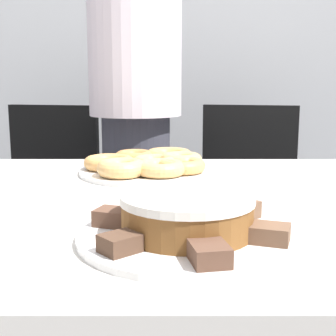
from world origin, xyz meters
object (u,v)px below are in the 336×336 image
at_px(plate_cake, 188,236).
at_px(frosted_cake, 189,214).
at_px(office_chair_left, 42,222).
at_px(plate_donuts, 156,171).
at_px(person_standing, 137,97).
at_px(office_chair_right, 246,222).

bearing_deg(plate_cake, frosted_cake, 180.00).
relative_size(office_chair_left, plate_donuts, 2.27).
relative_size(plate_donuts, frosted_cake, 1.95).
distance_m(office_chair_left, plate_cake, 1.32).
relative_size(person_standing, office_chair_right, 1.97).
height_order(office_chair_right, plate_cake, office_chair_right).
bearing_deg(office_chair_right, frosted_cake, -89.01).
bearing_deg(office_chair_right, person_standing, -153.18).
bearing_deg(frosted_cake, plate_donuts, 96.85).
distance_m(person_standing, office_chair_right, 0.66).
bearing_deg(plate_cake, plate_donuts, 96.85).
height_order(plate_donuts, frosted_cake, frosted_cake).
relative_size(office_chair_left, frosted_cake, 4.41).
bearing_deg(office_chair_right, plate_donuts, -103.37).
xyz_separation_m(office_chair_left, plate_donuts, (0.48, -0.64, 0.33)).
bearing_deg(plate_donuts, plate_cake, -83.15).
relative_size(person_standing, plate_donuts, 4.47).
bearing_deg(office_chair_left, frosted_cake, -51.28).
distance_m(office_chair_left, plate_donuts, 0.87).
bearing_deg(frosted_cake, office_chair_right, 76.45).
bearing_deg(office_chair_right, plate_cake, -89.01).
bearing_deg(plate_cake, office_chair_right, 76.45).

